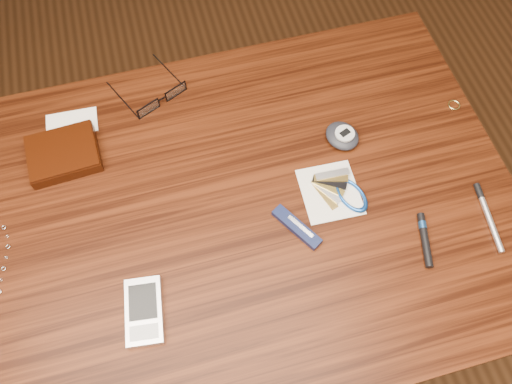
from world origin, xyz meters
TOP-DOWN VIEW (x-y plane):
  - ground at (0.00, 0.00)m, footprint 3.80×3.80m
  - desk at (0.00, 0.00)m, footprint 1.00×0.70m
  - wallet_and_card at (-0.27, 0.18)m, footprint 0.13×0.16m
  - eyeglasses at (-0.08, 0.26)m, footprint 0.15×0.15m
  - gold_ring at (0.47, 0.10)m, footprint 0.03×0.03m
  - pda_phone at (-0.18, -0.14)m, footprint 0.07×0.11m
  - pedometer at (0.23, 0.08)m, footprint 0.08×0.08m
  - notepad_keys at (0.19, -0.02)m, footprint 0.12×0.11m
  - pocket_knife at (0.10, -0.07)m, footprint 0.07×0.09m
  - silver_pen at (0.42, -0.13)m, footprint 0.03×0.13m
  - black_blue_pen at (0.30, -0.14)m, footprint 0.04×0.10m

SIDE VIEW (x-z plane):
  - ground at x=0.00m, z-range 0.00..0.00m
  - desk at x=0.00m, z-range 0.27..1.02m
  - gold_ring at x=0.47m, z-range 0.75..0.75m
  - notepad_keys at x=0.19m, z-range 0.75..0.76m
  - silver_pen at x=0.42m, z-range 0.75..0.76m
  - pocket_knife at x=0.10m, z-range 0.75..0.76m
  - black_blue_pen at x=0.30m, z-range 0.75..0.76m
  - pda_phone at x=-0.18m, z-range 0.75..0.77m
  - eyeglasses at x=-0.08m, z-range 0.75..0.77m
  - pedometer at x=0.23m, z-range 0.75..0.78m
  - wallet_and_card at x=-0.27m, z-range 0.75..0.78m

